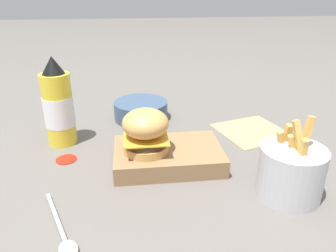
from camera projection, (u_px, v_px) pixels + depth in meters
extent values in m
plane|color=#5B5651|center=(167.00, 177.00, 0.65)|extent=(6.00, 6.00, 0.00)
cube|color=olive|center=(168.00, 156.00, 0.69)|extent=(0.22, 0.15, 0.04)
cylinder|color=tan|center=(146.00, 147.00, 0.66)|extent=(0.09, 0.09, 0.02)
cylinder|color=#422819|center=(146.00, 141.00, 0.66)|extent=(0.09, 0.09, 0.01)
cube|color=gold|center=(146.00, 137.00, 0.66)|extent=(0.09, 0.09, 0.00)
ellipsoid|color=tan|center=(145.00, 123.00, 0.64)|extent=(0.09, 0.09, 0.06)
cylinder|color=yellow|center=(59.00, 110.00, 0.75)|extent=(0.07, 0.07, 0.17)
cylinder|color=silver|center=(59.00, 111.00, 0.75)|extent=(0.07, 0.07, 0.07)
cone|color=black|center=(52.00, 65.00, 0.71)|extent=(0.05, 0.05, 0.04)
cylinder|color=#B7B7BC|center=(291.00, 172.00, 0.58)|extent=(0.11, 0.11, 0.09)
cube|color=gold|center=(298.00, 152.00, 0.56)|extent=(0.02, 0.02, 0.06)
cube|color=gold|center=(305.00, 142.00, 0.56)|extent=(0.02, 0.02, 0.09)
cube|color=gold|center=(293.00, 150.00, 0.57)|extent=(0.03, 0.01, 0.06)
cube|color=gold|center=(280.00, 144.00, 0.59)|extent=(0.02, 0.02, 0.06)
cube|color=gold|center=(300.00, 147.00, 0.54)|extent=(0.03, 0.03, 0.09)
cube|color=gold|center=(302.00, 156.00, 0.54)|extent=(0.02, 0.02, 0.07)
cube|color=gold|center=(284.00, 142.00, 0.59)|extent=(0.02, 0.02, 0.07)
cylinder|color=#384C66|center=(141.00, 110.00, 0.91)|extent=(0.15, 0.15, 0.05)
cylinder|color=#CC4C33|center=(141.00, 103.00, 0.90)|extent=(0.12, 0.12, 0.01)
cylinder|color=silver|center=(56.00, 216.00, 0.53)|extent=(0.06, 0.12, 0.01)
ellipsoid|color=silver|center=(68.00, 249.00, 0.47)|extent=(0.04, 0.05, 0.01)
cylinder|color=#B21E14|center=(66.00, 159.00, 0.71)|extent=(0.04, 0.04, 0.00)
cube|color=tan|center=(252.00, 131.00, 0.84)|extent=(0.20, 0.20, 0.00)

